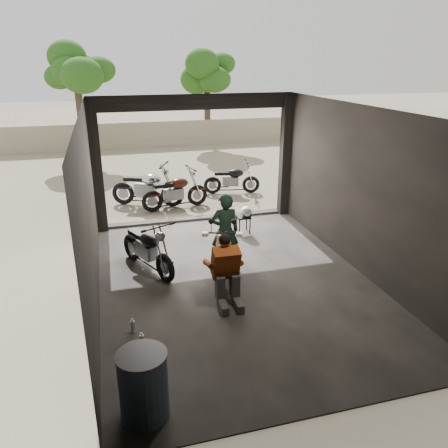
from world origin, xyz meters
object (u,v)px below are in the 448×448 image
outside_bike_c (232,177)px  left_bike (147,245)px  stool (243,219)px  rider (225,231)px  mechanic (227,273)px  outside_bike_b (175,189)px  sign_post (317,166)px  outside_bike_a (147,185)px  main_bike (224,249)px  oil_drum (144,387)px  helmet (246,212)px

outside_bike_c → left_bike: bearing=157.5°
left_bike → stool: bearing=4.7°
rider → mechanic: rider is taller
outside_bike_b → stool: 2.63m
sign_post → outside_bike_a: bearing=143.3°
main_bike → sign_post: 4.15m
rider → oil_drum: 4.14m
outside_bike_a → stool: 3.42m
stool → helmet: bearing=-44.6°
outside_bike_a → rider: 4.53m
outside_bike_b → outside_bike_c: 2.19m
main_bike → left_bike: main_bike is taller
rider → mechanic: size_ratio=1.30×
main_bike → outside_bike_a: size_ratio=0.91×
outside_bike_c → stool: outside_bike_c is taller
left_bike → mechanic: bearing=-79.9°
rider → sign_post: 3.82m
sign_post → mechanic: bearing=-142.0°
oil_drum → sign_post: 7.75m
left_bike → oil_drum: (-0.45, -3.87, -0.10)m
outside_bike_c → mechanic: 6.64m
stool → outside_bike_b: bearing=119.2°
outside_bike_b → stool: bearing=-161.5°
outside_bike_a → sign_post: (4.15, -2.20, 0.79)m
rider → helmet: bearing=-117.0°
mechanic → sign_post: sign_post is taller
rider → stool: rider is taller
stool → oil_drum: size_ratio=0.49×
main_bike → outside_bike_b: (-0.25, 4.26, 0.02)m
mechanic → oil_drum: (-1.62, -2.19, -0.16)m
oil_drum → helmet: bearing=60.6°
main_bike → outside_bike_b: outside_bike_b is taller
outside_bike_a → sign_post: size_ratio=0.86×
main_bike → mechanic: size_ratio=1.38×
mechanic → sign_post: 5.04m
left_bike → helmet: bearing=3.3°
main_bike → stool: (1.03, 1.98, -0.19)m
outside_bike_b → rider: (0.36, -3.92, 0.20)m
outside_bike_c → oil_drum: 9.25m
outside_bike_c → mechanic: (-1.94, -6.35, 0.08)m
outside_bike_b → oil_drum: outside_bike_b is taller
oil_drum → stool: bearing=61.2°
outside_bike_a → stool: outside_bike_a is taller
outside_bike_a → mechanic: outside_bike_a is taller
stool → sign_post: sign_post is taller
stool → sign_post: size_ratio=0.21×
rider → outside_bike_c: bearing=-103.6°
outside_bike_b → mechanic: bearing=169.5°
outside_bike_a → mechanic: bearing=-149.2°
outside_bike_a → outside_bike_b: 0.87m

